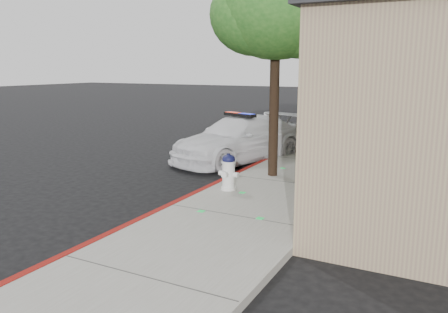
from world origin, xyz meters
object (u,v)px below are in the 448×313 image
Objects in this scene: police_car at (240,139)px; street_tree_near at (276,12)px; fire_hydrant at (228,172)px; street_tree_mid at (320,20)px; street_tree_far at (331,45)px.

street_tree_near is (1.96, -1.96, 3.72)m from police_car.
fire_hydrant is 4.32m from street_tree_near.
police_car reaches higher than fire_hydrant.
street_tree_mid reaches higher than street_tree_near.
street_tree_far is (-0.17, 2.23, -0.76)m from street_tree_mid.
fire_hydrant is at bearing -92.22° from street_tree_mid.
police_car is at bearing 112.31° from fire_hydrant.
street_tree_mid is 2.36m from street_tree_far.
street_tree_mid reaches higher than police_car.
street_tree_near is at bearing 78.04° from fire_hydrant.
street_tree_near is (0.41, 1.88, 3.87)m from fire_hydrant.
fire_hydrant is at bearing -49.41° from police_car.
police_car is 6.09m from street_tree_far.
street_tree_mid is at bearing 91.93° from street_tree_near.
fire_hydrant is at bearing -90.57° from street_tree_far.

